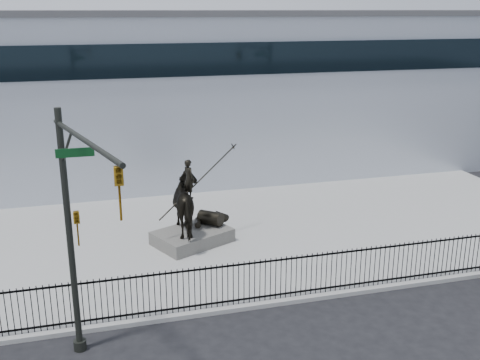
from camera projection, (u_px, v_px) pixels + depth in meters
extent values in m
plane|color=black|center=(310.00, 319.00, 17.69)|extent=(120.00, 120.00, 0.00)
cube|color=#9B9B98|center=(249.00, 234.00, 24.13)|extent=(30.00, 12.00, 0.15)
cube|color=silver|center=(191.00, 91.00, 34.83)|extent=(44.00, 14.00, 9.00)
cube|color=black|center=(296.00, 292.00, 18.76)|extent=(22.00, 0.05, 0.05)
cube|color=black|center=(297.00, 258.00, 18.39)|extent=(22.00, 0.05, 0.05)
cube|color=black|center=(297.00, 276.00, 18.58)|extent=(22.00, 0.03, 1.50)
cube|color=#514E4A|center=(192.00, 237.00, 22.99)|extent=(3.50, 3.05, 0.55)
imported|color=black|center=(191.00, 204.00, 22.57)|extent=(2.77, 2.93, 2.33)
imported|color=black|center=(189.00, 179.00, 22.20)|extent=(0.58, 0.68, 1.58)
cylinder|color=black|center=(197.00, 183.00, 22.53)|extent=(3.42, 1.63, 2.37)
cylinder|color=black|center=(80.00, 345.00, 16.06)|extent=(0.36, 0.36, 0.30)
cylinder|color=black|center=(70.00, 237.00, 15.09)|extent=(0.18, 0.18, 7.00)
cylinder|color=black|center=(84.00, 140.00, 12.37)|extent=(1.47, 4.84, 0.12)
imported|color=#AA7612|center=(120.00, 194.00, 10.75)|extent=(0.18, 0.22, 1.10)
imported|color=#AA7612|center=(78.00, 229.00, 15.08)|extent=(0.16, 0.20, 1.00)
cube|color=#0C3F19|center=(75.00, 153.00, 13.31)|extent=(0.90, 0.03, 0.22)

